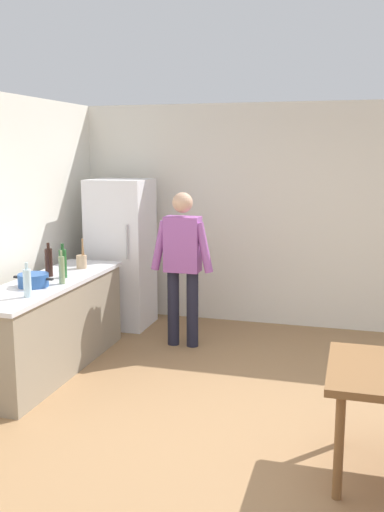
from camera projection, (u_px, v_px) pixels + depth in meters
name	position (u px, v px, depth m)	size (l,w,h in m)	color
ground_plane	(232.00, 433.00, 4.43)	(14.00, 14.00, 0.00)	#936D47
wall_back	(284.00, 216.00, 7.03)	(6.40, 0.12, 2.70)	silver
kitchen_counter	(49.00, 325.00, 5.64)	(0.64, 2.20, 0.90)	gray
refrigerator	(121.00, 253.00, 7.05)	(0.70, 0.67, 1.80)	white
person	(183.00, 259.00, 6.26)	(0.70, 0.22, 1.70)	#1E1E2D
cooking_pot	(33.00, 280.00, 5.31)	(0.40, 0.28, 0.12)	#285193
utensil_jar	(82.00, 261.00, 6.14)	(0.11, 0.11, 0.32)	tan
bottle_water_clear	(27.00, 283.00, 4.92)	(0.07, 0.07, 0.30)	silver
bottle_vinegar_tall	(62.00, 270.00, 5.41)	(0.06, 0.06, 0.32)	gray
bottle_wine_green	(63.00, 263.00, 5.68)	(0.08, 0.08, 0.34)	#1E5123
bottle_wine_dark	(49.00, 262.00, 5.73)	(0.08, 0.08, 0.34)	black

